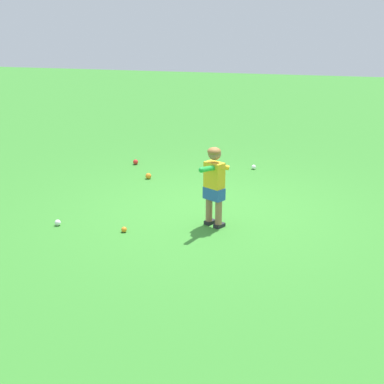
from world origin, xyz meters
TOP-DOWN VIEW (x-y plane):
  - ground_plane at (0.00, 0.00)m, footprint 40.00×40.00m
  - child_batter at (-0.58, -0.19)m, footprint 0.62×0.33m
  - play_ball_by_bucket at (-1.10, 0.87)m, footprint 0.07×0.07m
  - play_ball_far_left at (2.27, -0.27)m, footprint 0.08×0.08m
  - play_ball_midfield at (1.18, 1.39)m, footprint 0.10×0.10m
  - play_ball_behind_batter at (1.98, 1.96)m, footprint 0.10×0.10m
  - play_ball_near_batter at (-1.14, 1.82)m, footprint 0.08×0.08m

SIDE VIEW (x-z plane):
  - ground_plane at x=0.00m, z-range 0.00..0.00m
  - play_ball_by_bucket at x=-1.10m, z-range 0.00..0.07m
  - play_ball_near_batter at x=-1.14m, z-range 0.00..0.08m
  - play_ball_far_left at x=2.27m, z-range 0.00..0.08m
  - play_ball_behind_batter at x=1.98m, z-range 0.00..0.10m
  - play_ball_midfield at x=1.18m, z-range 0.00..0.10m
  - child_batter at x=-0.58m, z-range 0.11..1.19m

